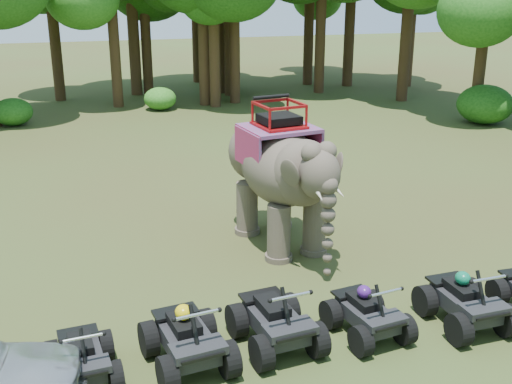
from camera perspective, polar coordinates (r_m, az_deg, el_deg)
ground at (r=14.26m, az=1.27°, el=-8.77°), size 110.00×110.00×0.00m
elephant at (r=16.01m, az=2.14°, el=1.64°), size 2.68×4.71×3.73m
atv_0 at (r=11.55m, az=-15.23°, el=-13.45°), size 1.32×1.69×1.17m
atv_1 at (r=11.56m, az=-6.16°, el=-12.19°), size 1.62×2.04×1.37m
atv_2 at (r=12.04m, az=1.77°, el=-10.70°), size 1.59×2.02×1.37m
atv_3 at (r=12.57m, az=9.89°, el=-10.03°), size 1.45×1.81×1.21m
atv_4 at (r=13.35m, az=18.18°, el=-8.66°), size 1.40×1.86×1.33m
tree_0 at (r=37.07m, az=-9.87°, el=15.27°), size 6.10×6.10×8.71m
tree_1 at (r=33.96m, az=-1.94°, el=14.67°), size 5.66×5.66×8.09m
tree_2 at (r=37.05m, az=5.82°, el=15.89°), size 6.50×6.50×9.29m
tree_3 at (r=35.32m, az=13.38°, el=15.67°), size 6.79×6.79×9.70m
tree_4 at (r=31.77m, az=19.55°, el=12.84°), size 5.29×5.29×7.56m
tree_28 at (r=36.11m, az=-17.65°, el=14.80°), size 6.28×6.28×8.98m
tree_29 at (r=34.71m, az=-3.67°, el=14.27°), size 5.26×5.26×7.51m
tree_30 at (r=36.08m, az=-2.43°, el=16.65°), size 7.18×7.18×10.25m
tree_31 at (r=40.72m, az=-5.38°, el=16.25°), size 6.57×6.57×9.38m
tree_32 at (r=33.41m, az=-4.74°, el=16.63°), size 7.36×7.36×10.51m
tree_34 at (r=37.65m, az=-2.65°, el=16.58°), size 7.02×7.02×10.03m
tree_35 at (r=39.81m, az=4.78°, el=16.42°), size 6.77×6.77×9.67m
tree_36 at (r=40.15m, az=13.68°, el=14.99°), size 5.80×5.80×8.29m
tree_37 at (r=33.61m, az=-12.57°, el=13.81°), size 5.34×5.34×7.63m
tree_39 at (r=44.57m, az=4.73°, el=15.18°), size 5.12×5.12×7.31m
tree_40 at (r=38.28m, az=-1.93°, el=16.36°), size 6.77×6.77×9.67m
tree_42 at (r=36.78m, az=-3.78°, el=16.68°), size 7.18×7.18×10.26m
tree_43 at (r=32.96m, az=-3.77°, el=14.30°), size 5.49×5.49×7.85m
tree_44 at (r=36.86m, az=-3.18°, el=16.45°), size 6.96×6.96×9.94m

